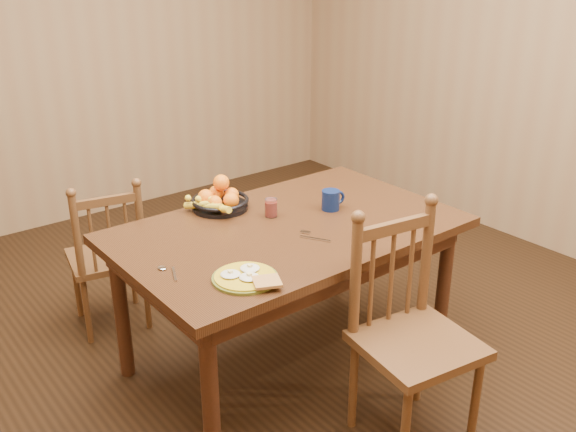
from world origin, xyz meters
TOP-DOWN VIEW (x-y plane):
  - room at (0.00, 0.00)m, footprint 4.52×5.02m
  - dining_table at (0.00, 0.00)m, footprint 1.60×1.00m
  - chair_far at (-0.56, 0.86)m, footprint 0.46×0.44m
  - chair_near at (0.08, -0.72)m, footprint 0.51×0.50m
  - breakfast_plate at (-0.46, -0.31)m, footprint 0.26×0.30m
  - fork at (0.01, -0.17)m, footprint 0.08×0.18m
  - spoon at (-0.67, -0.05)m, footprint 0.06×0.15m
  - coffee_mug at (0.30, 0.03)m, footprint 0.13×0.09m
  - juice_glass at (0.01, 0.14)m, footprint 0.06×0.06m
  - fruit_bowl at (-0.14, 0.38)m, footprint 0.32×0.32m

SIDE VIEW (x-z plane):
  - chair_far at x=-0.56m, z-range -0.01..0.85m
  - chair_near at x=0.08m, z-range -0.01..0.98m
  - dining_table at x=0.00m, z-range 0.29..1.04m
  - fork at x=0.01m, z-range 0.75..0.76m
  - spoon at x=-0.67m, z-range 0.75..0.76m
  - breakfast_plate at x=-0.46m, z-range 0.74..0.78m
  - juice_glass at x=0.01m, z-range 0.75..0.84m
  - fruit_bowl at x=-0.14m, z-range 0.71..0.88m
  - coffee_mug at x=0.30m, z-range 0.75..0.85m
  - room at x=0.00m, z-range -0.01..2.71m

